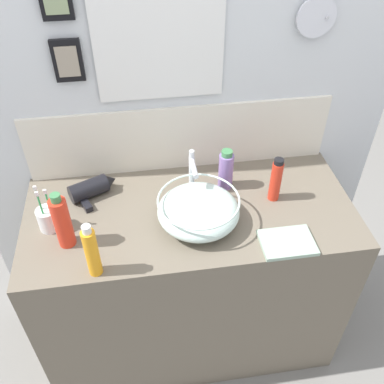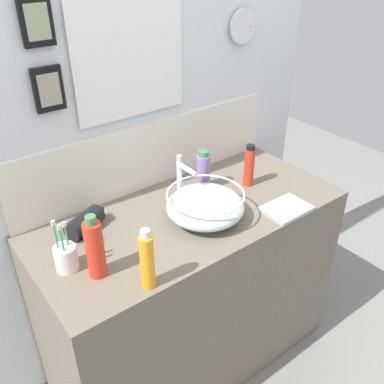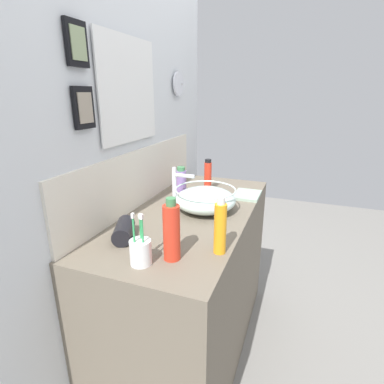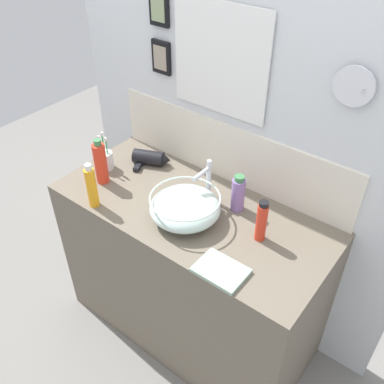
{
  "view_description": "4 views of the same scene",
  "coord_description": "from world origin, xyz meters",
  "px_view_note": "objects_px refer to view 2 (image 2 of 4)",
  "views": [
    {
      "loc": [
        -0.18,
        -1.24,
        2.11
      ],
      "look_at": [
        0.01,
        0.0,
        1.0
      ],
      "focal_mm": 40.0,
      "sensor_mm": 36.0,
      "label": 1
    },
    {
      "loc": [
        -0.9,
        -1.18,
        1.92
      ],
      "look_at": [
        0.01,
        0.0,
        1.0
      ],
      "focal_mm": 40.0,
      "sensor_mm": 36.0,
      "label": 2
    },
    {
      "loc": [
        -1.38,
        -0.52,
        1.5
      ],
      "look_at": [
        0.01,
        0.0,
        1.0
      ],
      "focal_mm": 28.0,
      "sensor_mm": 36.0,
      "label": 3
    },
    {
      "loc": [
        0.94,
        -1.2,
        2.19
      ],
      "look_at": [
        0.01,
        0.0,
        1.0
      ],
      "focal_mm": 40.0,
      "sensor_mm": 36.0,
      "label": 4
    }
  ],
  "objects_px": {
    "toothbrush_cup": "(66,257)",
    "shampoo_bottle": "(203,171)",
    "soap_dispenser": "(249,166)",
    "hand_towel": "(286,209)",
    "faucet": "(182,176)",
    "hair_drier": "(87,221)",
    "spray_bottle": "(95,248)",
    "lotion_bottle": "(147,261)",
    "glass_bowl_sink": "(205,205)"
  },
  "relations": [
    {
      "from": "toothbrush_cup",
      "to": "shampoo_bottle",
      "type": "distance_m",
      "value": 0.74
    },
    {
      "from": "soap_dispenser",
      "to": "hand_towel",
      "type": "xyz_separation_m",
      "value": [
        -0.02,
        -0.26,
        -0.09
      ]
    },
    {
      "from": "shampoo_bottle",
      "to": "hand_towel",
      "type": "height_order",
      "value": "shampoo_bottle"
    },
    {
      "from": "faucet",
      "to": "hair_drier",
      "type": "bearing_deg",
      "value": 170.92
    },
    {
      "from": "spray_bottle",
      "to": "faucet",
      "type": "bearing_deg",
      "value": 21.2
    },
    {
      "from": "soap_dispenser",
      "to": "lotion_bottle",
      "type": "bearing_deg",
      "value": -158.84
    },
    {
      "from": "toothbrush_cup",
      "to": "spray_bottle",
      "type": "distance_m",
      "value": 0.13
    },
    {
      "from": "faucet",
      "to": "soap_dispenser",
      "type": "relative_size",
      "value": 1.09
    },
    {
      "from": "spray_bottle",
      "to": "hand_towel",
      "type": "relative_size",
      "value": 1.2
    },
    {
      "from": "soap_dispenser",
      "to": "hand_towel",
      "type": "bearing_deg",
      "value": -94.97
    },
    {
      "from": "spray_bottle",
      "to": "soap_dispenser",
      "type": "xyz_separation_m",
      "value": [
        0.83,
        0.13,
        -0.01
      ]
    },
    {
      "from": "glass_bowl_sink",
      "to": "lotion_bottle",
      "type": "height_order",
      "value": "lotion_bottle"
    },
    {
      "from": "glass_bowl_sink",
      "to": "hand_towel",
      "type": "bearing_deg",
      "value": -27.81
    },
    {
      "from": "hair_drier",
      "to": "hand_towel",
      "type": "distance_m",
      "value": 0.82
    },
    {
      "from": "spray_bottle",
      "to": "hand_towel",
      "type": "distance_m",
      "value": 0.83
    },
    {
      "from": "hair_drier",
      "to": "glass_bowl_sink",
      "type": "bearing_deg",
      "value": -28.67
    },
    {
      "from": "toothbrush_cup",
      "to": "lotion_bottle",
      "type": "height_order",
      "value": "lotion_bottle"
    },
    {
      "from": "faucet",
      "to": "shampoo_bottle",
      "type": "distance_m",
      "value": 0.16
    },
    {
      "from": "shampoo_bottle",
      "to": "spray_bottle",
      "type": "xyz_separation_m",
      "value": [
        -0.65,
        -0.23,
        0.02
      ]
    },
    {
      "from": "toothbrush_cup",
      "to": "hand_towel",
      "type": "distance_m",
      "value": 0.91
    },
    {
      "from": "glass_bowl_sink",
      "to": "spray_bottle",
      "type": "distance_m",
      "value": 0.51
    },
    {
      "from": "hair_drier",
      "to": "spray_bottle",
      "type": "distance_m",
      "value": 0.29
    },
    {
      "from": "glass_bowl_sink",
      "to": "hair_drier",
      "type": "relative_size",
      "value": 1.49
    },
    {
      "from": "toothbrush_cup",
      "to": "lotion_bottle",
      "type": "relative_size",
      "value": 0.89
    },
    {
      "from": "glass_bowl_sink",
      "to": "soap_dispenser",
      "type": "height_order",
      "value": "soap_dispenser"
    },
    {
      "from": "toothbrush_cup",
      "to": "shampoo_bottle",
      "type": "relative_size",
      "value": 1.09
    },
    {
      "from": "shampoo_bottle",
      "to": "lotion_bottle",
      "type": "distance_m",
      "value": 0.67
    },
    {
      "from": "glass_bowl_sink",
      "to": "hair_drier",
      "type": "height_order",
      "value": "glass_bowl_sink"
    },
    {
      "from": "toothbrush_cup",
      "to": "hand_towel",
      "type": "relative_size",
      "value": 1.01
    },
    {
      "from": "hair_drier",
      "to": "soap_dispenser",
      "type": "distance_m",
      "value": 0.76
    },
    {
      "from": "hand_towel",
      "to": "soap_dispenser",
      "type": "bearing_deg",
      "value": 85.03
    },
    {
      "from": "shampoo_bottle",
      "to": "faucet",
      "type": "bearing_deg",
      "value": -165.32
    },
    {
      "from": "lotion_bottle",
      "to": "soap_dispenser",
      "type": "xyz_separation_m",
      "value": [
        0.73,
        0.28,
        -0.01
      ]
    },
    {
      "from": "shampoo_bottle",
      "to": "hand_towel",
      "type": "distance_m",
      "value": 0.41
    },
    {
      "from": "lotion_bottle",
      "to": "soap_dispenser",
      "type": "bearing_deg",
      "value": 21.16
    },
    {
      "from": "shampoo_bottle",
      "to": "spray_bottle",
      "type": "height_order",
      "value": "spray_bottle"
    },
    {
      "from": "glass_bowl_sink",
      "to": "shampoo_bottle",
      "type": "xyz_separation_m",
      "value": [
        0.15,
        0.2,
        0.02
      ]
    },
    {
      "from": "hair_drier",
      "to": "spray_bottle",
      "type": "relative_size",
      "value": 0.89
    },
    {
      "from": "glass_bowl_sink",
      "to": "shampoo_bottle",
      "type": "distance_m",
      "value": 0.25
    },
    {
      "from": "toothbrush_cup",
      "to": "soap_dispenser",
      "type": "bearing_deg",
      "value": 2.34
    },
    {
      "from": "shampoo_bottle",
      "to": "lotion_bottle",
      "type": "xyz_separation_m",
      "value": [
        -0.54,
        -0.39,
        0.02
      ]
    },
    {
      "from": "lotion_bottle",
      "to": "toothbrush_cup",
      "type": "bearing_deg",
      "value": 126.3
    },
    {
      "from": "glass_bowl_sink",
      "to": "soap_dispenser",
      "type": "bearing_deg",
      "value": 15.64
    },
    {
      "from": "hand_towel",
      "to": "lotion_bottle",
      "type": "bearing_deg",
      "value": -177.99
    },
    {
      "from": "faucet",
      "to": "spray_bottle",
      "type": "relative_size",
      "value": 0.91
    },
    {
      "from": "glass_bowl_sink",
      "to": "spray_bottle",
      "type": "bearing_deg",
      "value": -176.05
    },
    {
      "from": "shampoo_bottle",
      "to": "lotion_bottle",
      "type": "relative_size",
      "value": 0.81
    },
    {
      "from": "glass_bowl_sink",
      "to": "soap_dispenser",
      "type": "relative_size",
      "value": 1.58
    },
    {
      "from": "lotion_bottle",
      "to": "soap_dispenser",
      "type": "relative_size",
      "value": 1.13
    },
    {
      "from": "spray_bottle",
      "to": "hand_towel",
      "type": "xyz_separation_m",
      "value": [
        0.81,
        -0.13,
        -0.1
      ]
    }
  ]
}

